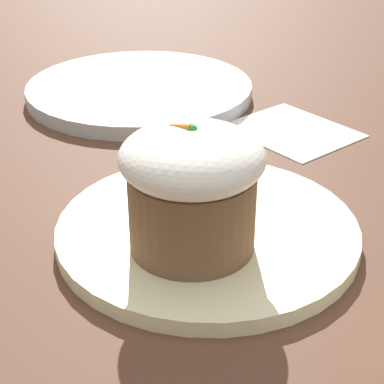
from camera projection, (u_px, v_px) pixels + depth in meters
The scene contains 6 objects.
ground_plane at pixel (207, 237), 0.53m from camera, with size 4.00×4.00×0.00m, color #513323.
dessert_plate at pixel (207, 230), 0.53m from camera, with size 0.25×0.25×0.01m.
carrot_cake at pixel (192, 186), 0.47m from camera, with size 0.11×0.11×0.10m.
spoon at pixel (196, 214), 0.53m from camera, with size 0.10×0.12×0.01m.
side_plate at pixel (140, 90), 0.82m from camera, with size 0.29×0.29×0.02m.
paper_napkin at pixel (292, 130), 0.72m from camera, with size 0.16×0.15×0.00m.
Camera 1 is at (-0.21, 0.39, 0.29)m, focal length 60.00 mm.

